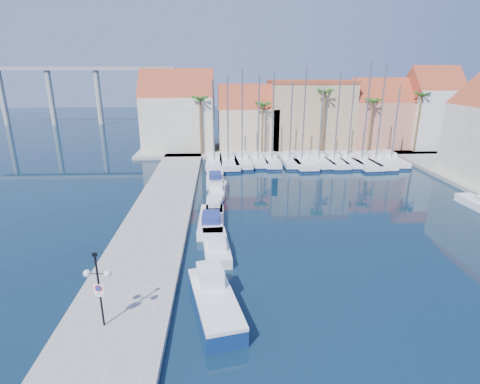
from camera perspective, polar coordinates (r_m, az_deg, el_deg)
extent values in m
plane|color=black|center=(23.64, 4.94, -17.65)|extent=(260.00, 260.00, 0.00)
cube|color=gray|center=(35.69, -12.64, -4.62)|extent=(6.00, 77.00, 0.50)
cube|color=gray|center=(69.53, 7.76, 6.79)|extent=(54.00, 16.00, 0.50)
cylinder|color=black|center=(21.77, -20.62, -13.82)|extent=(0.11, 0.11, 4.41)
cylinder|color=black|center=(21.39, -21.61, -11.47)|extent=(0.55, 0.11, 0.06)
cylinder|color=black|center=(21.17, -20.22, -11.61)|extent=(0.55, 0.11, 0.06)
sphere|color=white|center=(21.50, -22.29, -11.40)|extent=(0.40, 0.40, 0.40)
sphere|color=white|center=(21.07, -19.52, -11.68)|extent=(0.40, 0.40, 0.40)
cube|color=black|center=(20.78, -21.26, -8.89)|extent=(0.25, 0.16, 0.18)
cube|color=white|center=(21.66, -20.72, -13.66)|extent=(0.55, 0.09, 0.55)
cylinder|color=red|center=(21.61, -20.77, -13.57)|extent=(0.37, 0.06, 0.37)
cylinder|color=#1933A5|center=(21.60, -20.78, -13.59)|extent=(0.26, 0.04, 0.26)
cube|color=white|center=(21.86, -20.61, -14.52)|extent=(0.44, 0.08, 0.15)
cube|color=navy|center=(23.20, -3.84, -16.87)|extent=(3.58, 7.03, 1.01)
cube|color=white|center=(22.86, -3.87, -15.61)|extent=(3.58, 7.03, 0.22)
cube|color=white|center=(23.65, -4.56, -12.61)|extent=(1.79, 2.05, 1.23)
cube|color=white|center=(30.07, -3.65, -8.35)|extent=(2.42, 6.15, 0.80)
cube|color=white|center=(29.22, -3.58, -7.64)|extent=(1.52, 2.21, 0.60)
cube|color=white|center=(34.91, -4.39, -4.46)|extent=(2.35, 7.01, 0.80)
cube|color=navy|center=(34.00, -4.46, -3.82)|extent=(1.60, 2.47, 0.60)
cube|color=white|center=(38.41, -3.92, -2.29)|extent=(1.70, 5.21, 0.80)
cube|color=white|center=(37.69, -3.95, -1.57)|extent=(1.18, 1.83, 0.60)
cube|color=white|center=(43.58, -3.39, 0.23)|extent=(2.10, 5.54, 0.80)
cube|color=white|center=(42.85, -3.46, 0.90)|extent=(1.34, 1.98, 0.60)
cube|color=white|center=(48.18, -3.81, 1.99)|extent=(2.30, 6.80, 0.80)
cube|color=navy|center=(47.34, -3.82, 2.58)|extent=(1.56, 2.40, 0.60)
cube|color=white|center=(56.60, -3.93, 4.55)|extent=(2.40, 8.94, 1.00)
cube|color=#0D1F44|center=(56.67, -3.92, 4.24)|extent=(2.46, 9.00, 0.28)
cube|color=white|center=(57.28, -3.93, 5.54)|extent=(1.65, 2.69, 0.60)
cylinder|color=slate|center=(55.02, -4.08, 10.78)|extent=(0.20, 0.20, 11.50)
cube|color=white|center=(56.82, -1.85, 4.64)|extent=(3.37, 10.37, 1.00)
cube|color=#0D1F44|center=(56.90, -1.85, 4.33)|extent=(3.43, 10.43, 0.28)
cube|color=white|center=(57.63, -1.96, 5.65)|extent=(2.07, 3.19, 0.60)
cylinder|color=slate|center=(55.16, -1.87, 11.07)|extent=(0.20, 0.20, 11.96)
cube|color=white|center=(57.22, 0.27, 4.74)|extent=(2.75, 9.44, 1.00)
cube|color=#0D1F44|center=(57.30, 0.27, 4.43)|extent=(2.81, 9.50, 0.28)
cube|color=white|center=(57.95, 0.18, 5.73)|extent=(1.80, 2.86, 0.60)
cylinder|color=slate|center=(55.56, 0.33, 11.57)|extent=(0.20, 0.20, 12.81)
cube|color=white|center=(57.62, 2.71, 4.82)|extent=(2.56, 8.45, 1.00)
cube|color=#0D1F44|center=(57.69, 2.70, 4.51)|extent=(2.62, 8.51, 0.28)
cube|color=white|center=(58.24, 2.60, 5.77)|extent=(1.63, 2.57, 0.60)
cylinder|color=slate|center=(56.06, 2.87, 11.19)|extent=(0.20, 0.20, 11.98)
cube|color=white|center=(57.29, 4.83, 4.70)|extent=(2.44, 8.42, 1.00)
cube|color=#0D1F44|center=(57.36, 4.82, 4.39)|extent=(2.50, 8.48, 0.28)
cube|color=white|center=(57.92, 4.76, 5.66)|extent=(1.60, 2.55, 0.60)
cylinder|color=slate|center=(55.71, 5.06, 11.24)|extent=(0.20, 0.20, 12.26)
cube|color=white|center=(57.78, 7.45, 4.72)|extent=(2.30, 8.54, 1.00)
cube|color=#0D1F44|center=(57.86, 7.44, 4.41)|extent=(2.36, 8.60, 0.28)
cube|color=white|center=(58.42, 7.33, 5.68)|extent=(1.58, 2.57, 0.60)
cylinder|color=slate|center=(56.28, 7.79, 10.60)|extent=(0.20, 0.20, 11.05)
cube|color=white|center=(57.97, 9.26, 4.68)|extent=(3.12, 10.77, 1.00)
cube|color=#0D1F44|center=(58.04, 9.24, 4.38)|extent=(3.18, 10.84, 0.28)
cube|color=white|center=(58.80, 9.05, 5.68)|extent=(2.05, 3.27, 0.60)
cylinder|color=slate|center=(56.25, 9.76, 11.55)|extent=(0.20, 0.20, 13.10)
cube|color=white|center=(58.95, 11.74, 4.76)|extent=(3.13, 10.00, 1.00)
cube|color=#0D1F44|center=(59.02, 11.72, 4.46)|extent=(3.19, 10.06, 0.28)
cube|color=white|center=(59.69, 11.50, 5.73)|extent=(1.96, 3.06, 0.60)
cylinder|color=slate|center=(57.49, 12.25, 10.02)|extent=(0.20, 0.20, 10.07)
cube|color=white|center=(59.11, 13.98, 4.64)|extent=(2.57, 9.58, 1.00)
cube|color=#0D1F44|center=(59.18, 13.96, 4.34)|extent=(2.63, 9.65, 0.28)
cube|color=white|center=(59.82, 13.77, 5.60)|extent=(1.76, 2.88, 0.60)
cylinder|color=slate|center=(57.51, 14.64, 11.03)|extent=(0.20, 0.20, 12.43)
cube|color=white|center=(60.09, 15.92, 4.70)|extent=(2.84, 9.58, 1.00)
cube|color=#0D1F44|center=(60.16, 15.90, 4.40)|extent=(2.90, 9.65, 0.28)
cube|color=white|center=(60.81, 15.74, 5.64)|extent=(1.84, 2.91, 0.60)
cylinder|color=slate|center=(58.56, 16.60, 10.63)|extent=(0.20, 0.20, 11.71)
cube|color=white|center=(59.83, 17.83, 4.46)|extent=(3.31, 10.81, 1.00)
cube|color=#0D1F44|center=(59.90, 17.80, 4.16)|extent=(3.38, 10.87, 0.28)
cube|color=white|center=(60.61, 17.51, 5.44)|extent=(2.10, 3.30, 0.60)
cylinder|color=slate|center=(58.14, 18.76, 11.45)|extent=(0.20, 0.20, 13.86)
cube|color=white|center=(60.78, 19.74, 4.47)|extent=(3.04, 10.49, 1.00)
cube|color=#0D1F44|center=(60.85, 19.71, 4.18)|extent=(3.10, 10.55, 0.28)
cube|color=white|center=(61.53, 19.43, 5.43)|extent=(1.99, 3.18, 0.60)
cylinder|color=slate|center=(59.14, 20.71, 11.24)|extent=(0.20, 0.20, 13.64)
cube|color=white|center=(62.55, 21.84, 4.60)|extent=(2.77, 9.50, 1.00)
cube|color=#0D1F44|center=(62.62, 21.81, 4.31)|extent=(2.83, 9.56, 0.28)
cube|color=white|center=(63.23, 21.61, 5.50)|extent=(1.81, 2.88, 0.60)
cylinder|color=slate|center=(61.15, 22.65, 9.74)|extent=(0.20, 0.20, 10.54)
cube|color=beige|center=(66.90, -9.27, 10.40)|extent=(12.00, 9.00, 9.00)
cube|color=brown|center=(66.46, -9.47, 14.24)|extent=(12.30, 9.00, 9.00)
cube|color=#CBB68F|center=(66.86, 1.20, 9.76)|extent=(10.00, 8.00, 7.00)
cube|color=brown|center=(66.44, 1.22, 12.74)|extent=(10.30, 8.00, 8.00)
cube|color=#A08263|center=(69.27, 10.45, 11.43)|extent=(14.00, 10.00, 11.00)
cube|color=brown|center=(68.86, 10.73, 16.18)|extent=(14.20, 10.20, 0.50)
cube|color=tan|center=(72.24, 20.00, 9.72)|extent=(10.00, 8.00, 8.00)
cube|color=brown|center=(71.83, 20.35, 12.87)|extent=(10.30, 8.00, 8.00)
cube|color=silver|center=(75.20, 26.80, 9.94)|extent=(8.00, 8.00, 10.00)
cube|color=brown|center=(74.81, 27.35, 13.71)|extent=(8.30, 8.00, 8.00)
cylinder|color=brown|center=(61.66, -5.98, 9.88)|extent=(0.36, 0.36, 9.00)
sphere|color=#245D1A|center=(61.19, -6.12, 13.92)|extent=(2.60, 2.60, 2.60)
cylinder|color=brown|center=(62.05, 3.42, 9.54)|extent=(0.36, 0.36, 8.00)
sphere|color=#245D1A|center=(61.59, 3.49, 13.08)|extent=(2.60, 2.60, 2.60)
cylinder|color=brown|center=(63.81, 12.54, 10.29)|extent=(0.36, 0.36, 10.00)
sphere|color=#245D1A|center=(63.36, 12.85, 14.63)|extent=(2.60, 2.60, 2.60)
cylinder|color=brown|center=(66.49, 19.25, 9.37)|extent=(0.36, 0.36, 8.50)
sphere|color=#245D1A|center=(66.05, 19.62, 12.87)|extent=(2.60, 2.60, 2.60)
cylinder|color=brown|center=(69.82, 25.46, 9.42)|extent=(0.36, 0.36, 9.50)
sphere|color=#245D1A|center=(69.41, 25.99, 13.16)|extent=(2.60, 2.60, 2.60)
cube|color=#9E9E99|center=(106.85, -23.31, 16.91)|extent=(48.00, 2.20, 0.90)
cylinder|color=#9E9E99|center=(115.17, -32.45, 12.07)|extent=(1.40, 1.40, 14.00)
cylinder|color=#9E9E99|center=(109.95, -26.86, 12.76)|extent=(1.40, 1.40, 14.00)
cylinder|color=#9E9E99|center=(105.83, -20.74, 13.38)|extent=(1.40, 1.40, 14.00)
cylinder|color=#9E9E99|center=(102.95, -14.18, 13.88)|extent=(1.40, 1.40, 14.00)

